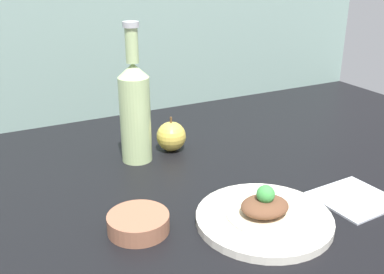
# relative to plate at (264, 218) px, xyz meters

# --- Properties ---
(ground_plane) EXTENTS (1.80, 1.10, 0.04)m
(ground_plane) POSITION_rel_plate_xyz_m (-0.06, 0.16, -0.03)
(ground_plane) COLOR black
(plate) EXTENTS (0.24, 0.24, 0.02)m
(plate) POSITION_rel_plate_xyz_m (0.00, 0.00, 0.00)
(plate) COLOR silver
(plate) RESTS_ON ground_plane
(plated_food) EXTENTS (0.14, 0.14, 0.06)m
(plated_food) POSITION_rel_plate_xyz_m (-0.00, 0.00, 0.02)
(plated_food) COLOR beige
(plated_food) RESTS_ON plate
(cider_bottle) EXTENTS (0.07, 0.07, 0.31)m
(cider_bottle) POSITION_rel_plate_xyz_m (-0.10, 0.36, 0.11)
(cider_bottle) COLOR #B7D18E
(cider_bottle) RESTS_ON ground_plane
(apple) EXTENTS (0.07, 0.07, 0.09)m
(apple) POSITION_rel_plate_xyz_m (-0.01, 0.37, 0.03)
(apple) COLOR gold
(apple) RESTS_ON ground_plane
(napkin) EXTENTS (0.15, 0.14, 0.01)m
(napkin) POSITION_rel_plate_xyz_m (0.21, -0.01, -0.01)
(napkin) COLOR #B7BCC6
(napkin) RESTS_ON ground_plane
(dipping_bowl) EXTENTS (0.11, 0.11, 0.03)m
(dipping_bowl) POSITION_rel_plate_xyz_m (-0.21, 0.08, 0.01)
(dipping_bowl) COLOR #996047
(dipping_bowl) RESTS_ON ground_plane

